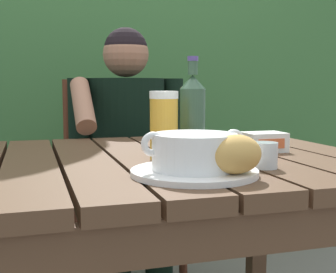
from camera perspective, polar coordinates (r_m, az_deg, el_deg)
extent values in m
cube|color=#4E3321|center=(1.15, -16.92, -3.94)|extent=(0.13, 0.91, 0.04)
cube|color=#4E3321|center=(1.16, -10.17, -3.70)|extent=(0.13, 0.91, 0.04)
cube|color=#4E3321|center=(1.18, -3.60, -3.41)|extent=(0.13, 0.91, 0.04)
cube|color=#4E3321|center=(1.22, 2.64, -3.10)|extent=(0.13, 0.91, 0.04)
cube|color=#4E3321|center=(1.27, 8.44, -2.77)|extent=(0.13, 0.91, 0.04)
cube|color=#4E3321|center=(1.34, 13.73, -2.45)|extent=(0.13, 0.91, 0.04)
cube|color=#4E3321|center=(1.41, 18.50, -2.14)|extent=(0.13, 0.91, 0.04)
cube|color=#4E3321|center=(0.80, 3.66, -12.51)|extent=(1.18, 0.03, 0.08)
cube|color=#4E3321|center=(1.60, -7.10, -2.95)|extent=(1.18, 0.03, 0.08)
cube|color=#4E3321|center=(1.86, 11.06, -12.18)|extent=(0.06, 0.06, 0.74)
cube|color=#396634|center=(2.83, -11.55, 5.83)|extent=(3.54, 0.60, 1.87)
cylinder|color=#4C3823|center=(2.97, -16.00, 8.48)|extent=(0.10, 0.10, 2.15)
cylinder|color=#4C3823|center=(2.97, -15.29, 2.00)|extent=(0.10, 0.10, 1.48)
cylinder|color=#522717|center=(2.01, 1.93, -14.79)|extent=(0.04, 0.04, 0.46)
cylinder|color=#522717|center=(1.93, -11.22, -15.93)|extent=(0.04, 0.04, 0.46)
cylinder|color=#522717|center=(2.36, -1.18, -11.54)|extent=(0.04, 0.04, 0.46)
cylinder|color=#522717|center=(2.29, -12.22, -12.28)|extent=(0.04, 0.04, 0.46)
cube|color=#522717|center=(2.07, -5.71, -7.33)|extent=(0.48, 0.42, 0.02)
cylinder|color=#522717|center=(2.26, -1.21, 0.43)|extent=(0.04, 0.04, 0.53)
cylinder|color=#522717|center=(2.18, -12.52, 0.07)|extent=(0.04, 0.04, 0.53)
cube|color=#522717|center=(2.22, -6.74, -1.78)|extent=(0.45, 0.02, 0.04)
cube|color=#522717|center=(2.21, -6.78, 1.62)|extent=(0.45, 0.02, 0.04)
cube|color=#522717|center=(2.20, -6.83, 5.05)|extent=(0.45, 0.02, 0.04)
cylinder|color=black|center=(1.88, -1.12, -16.45)|extent=(0.11, 0.11, 0.45)
cylinder|color=black|center=(1.89, -1.97, -7.30)|extent=(0.13, 0.40, 0.13)
cylinder|color=black|center=(1.85, -7.11, -7.61)|extent=(0.13, 0.40, 0.13)
cylinder|color=black|center=(1.92, -5.22, 0.15)|extent=(0.32, 0.32, 0.48)
sphere|color=#9B664C|center=(1.91, -5.33, 10.26)|extent=(0.19, 0.19, 0.19)
sphere|color=black|center=(1.92, -5.33, 10.83)|extent=(0.18, 0.18, 0.18)
cylinder|color=black|center=(1.94, 0.66, 3.45)|extent=(0.08, 0.08, 0.26)
cylinder|color=black|center=(1.86, -11.18, 3.20)|extent=(0.08, 0.08, 0.26)
cylinder|color=#9B664C|center=(1.70, -10.65, 3.94)|extent=(0.07, 0.25, 0.21)
cylinder|color=white|center=(0.94, 3.31, -4.48)|extent=(0.26, 0.26, 0.01)
cylinder|color=white|center=(0.93, 3.33, -1.88)|extent=(0.18, 0.18, 0.07)
cylinder|color=orange|center=(0.93, 3.34, -0.89)|extent=(0.15, 0.15, 0.01)
torus|color=white|center=(0.90, -1.89, -0.96)|extent=(0.05, 0.01, 0.05)
torus|color=white|center=(0.96, 8.23, -0.56)|extent=(0.05, 0.01, 0.05)
ellipsoid|color=tan|center=(0.89, 8.50, -2.22)|extent=(0.12, 0.10, 0.08)
cylinder|color=gold|center=(1.13, -0.52, 0.92)|extent=(0.07, 0.07, 0.15)
cylinder|color=white|center=(1.12, -0.52, 5.25)|extent=(0.07, 0.07, 0.02)
cylinder|color=#335038|center=(1.19, 3.09, 1.79)|extent=(0.07, 0.07, 0.18)
cone|color=#335038|center=(1.19, 3.12, 6.87)|extent=(0.07, 0.07, 0.04)
cylinder|color=#335038|center=(1.19, 3.13, 8.60)|extent=(0.03, 0.03, 0.04)
cylinder|color=#503D82|center=(1.19, 3.14, 9.75)|extent=(0.03, 0.03, 0.01)
cylinder|color=silver|center=(1.03, 12.02, -2.31)|extent=(0.06, 0.06, 0.06)
cube|color=white|center=(1.30, 11.94, -0.67)|extent=(0.11, 0.08, 0.05)
cube|color=#DC5E31|center=(1.26, 12.89, -0.90)|extent=(0.08, 0.00, 0.03)
cube|color=silver|center=(1.10, 9.86, -3.15)|extent=(0.11, 0.05, 0.00)
cube|color=black|center=(1.09, 6.82, -3.08)|extent=(0.06, 0.03, 0.01)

